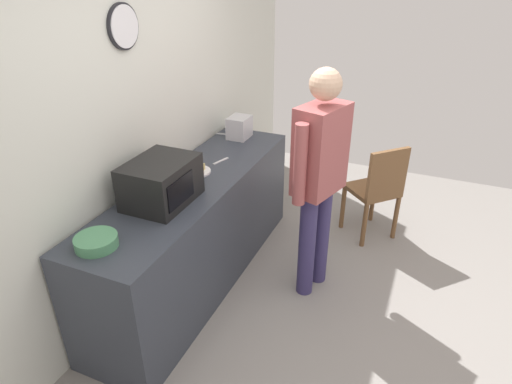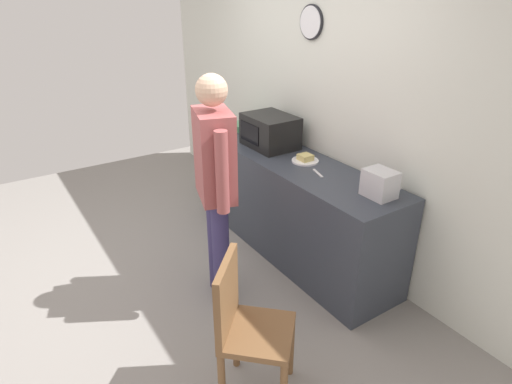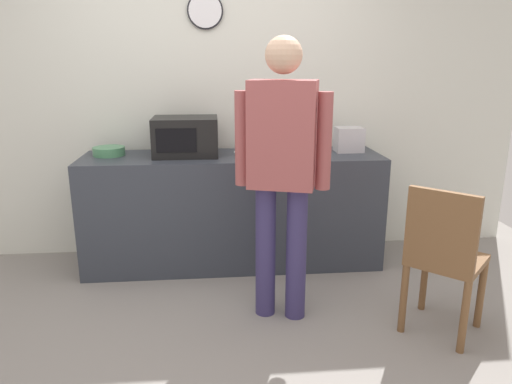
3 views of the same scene
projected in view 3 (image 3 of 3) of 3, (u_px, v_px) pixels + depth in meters
The scene contains 11 objects.
ground_plane at pixel (216, 345), 2.82m from camera, with size 6.00×6.00×0.00m, color gray.
back_wall at pixel (210, 101), 4.01m from camera, with size 5.40×0.13×2.60m.
kitchen_counter at pixel (233, 210), 3.89m from camera, with size 2.37×0.62×0.91m, color #333842.
microwave at pixel (186, 136), 3.72m from camera, with size 0.50×0.39×0.30m.
sandwich_plate at pixel (248, 151), 3.83m from camera, with size 0.23×0.23×0.07m.
salad_bowl at pixel (109, 151), 3.75m from camera, with size 0.25×0.25×0.07m, color #4C8E60.
toaster at pixel (349, 140), 3.89m from camera, with size 0.22×0.18×0.20m, color silver.
fork_utensil at pixel (282, 154), 3.78m from camera, with size 0.17×0.02×0.01m, color silver.
spoon_utensil at pixel (345, 148), 4.07m from camera, with size 0.17×0.02×0.01m, color silver.
person_standing at pixel (282, 161), 2.90m from camera, with size 0.57×0.35×1.77m.
wooden_chair at pixel (444, 255), 2.81m from camera, with size 0.57×0.57×0.94m.
Camera 3 is at (0.01, -2.49, 1.64)m, focal length 33.37 mm.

